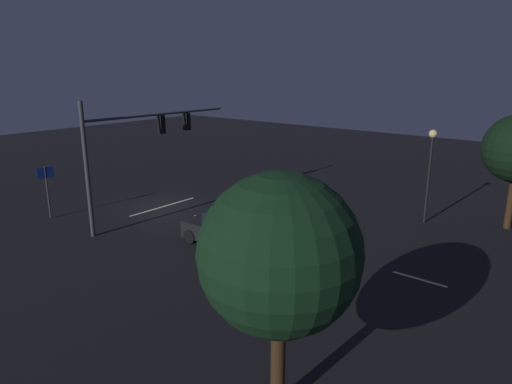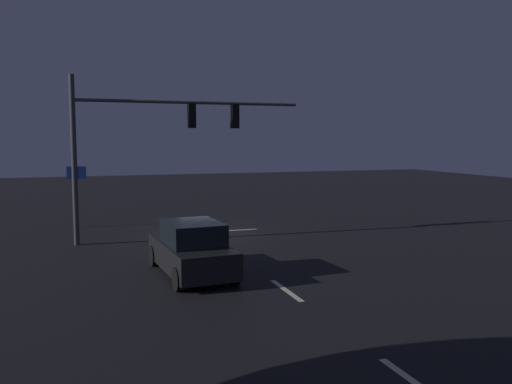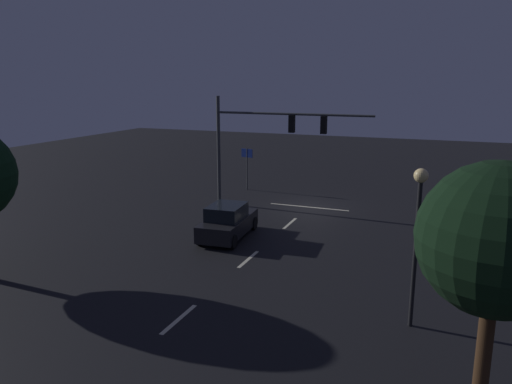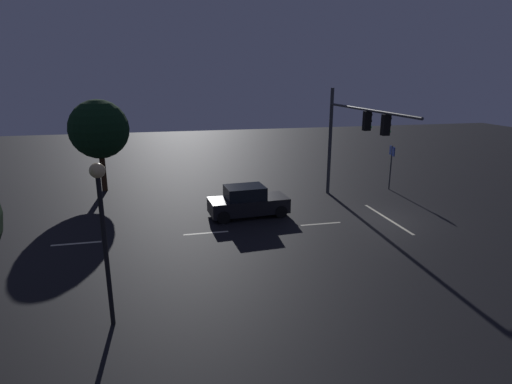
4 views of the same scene
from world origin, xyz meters
name	(u,v)px [view 2 (image 2 of 4)]	position (x,y,z in m)	size (l,w,h in m)	color
ground_plane	(204,232)	(0.00, 0.00, 0.00)	(80.00, 80.00, 0.00)	black
traffic_signal_assembly	(153,131)	(2.44, 1.34, 4.58)	(9.60, 0.47, 6.76)	#383A3D
lane_dash_far	(228,248)	(0.00, 4.00, 0.00)	(2.20, 0.16, 0.01)	beige
lane_dash_mid	(286,290)	(0.00, 10.00, 0.00)	(2.20, 0.16, 0.01)	beige
lane_dash_near	(417,384)	(0.00, 16.00, 0.00)	(2.20, 0.16, 0.01)	beige
stop_bar	(205,232)	(0.00, 0.15, 0.00)	(5.00, 0.16, 0.01)	beige
car_approaching	(192,250)	(2.15, 7.46, 0.80)	(2.18, 4.47, 1.70)	black
route_sign	(77,183)	(5.50, -3.09, 2.16)	(0.89, 0.23, 3.00)	#383A3D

